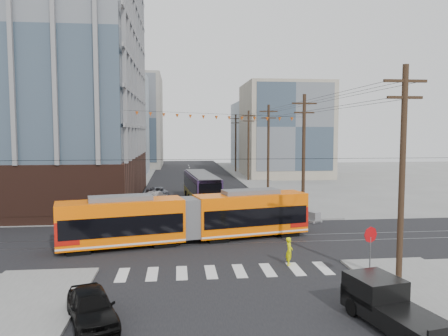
# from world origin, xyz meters

# --- Properties ---
(ground) EXTENTS (160.00, 160.00, 0.00)m
(ground) POSITION_xyz_m (0.00, 0.00, 0.00)
(ground) COLOR slate
(bg_bldg_nw_near) EXTENTS (18.00, 16.00, 18.00)m
(bg_bldg_nw_near) POSITION_xyz_m (-17.00, 52.00, 9.00)
(bg_bldg_nw_near) COLOR #8C99A5
(bg_bldg_nw_near) RESTS_ON ground
(bg_bldg_ne_near) EXTENTS (14.00, 14.00, 16.00)m
(bg_bldg_ne_near) POSITION_xyz_m (16.00, 48.00, 8.00)
(bg_bldg_ne_near) COLOR gray
(bg_bldg_ne_near) RESTS_ON ground
(bg_bldg_nw_far) EXTENTS (16.00, 18.00, 20.00)m
(bg_bldg_nw_far) POSITION_xyz_m (-14.00, 72.00, 10.00)
(bg_bldg_nw_far) COLOR gray
(bg_bldg_nw_far) RESTS_ON ground
(bg_bldg_ne_far) EXTENTS (16.00, 16.00, 14.00)m
(bg_bldg_ne_far) POSITION_xyz_m (18.00, 68.00, 7.00)
(bg_bldg_ne_far) COLOR #8C99A5
(bg_bldg_ne_far) RESTS_ON ground
(utility_pole_near) EXTENTS (0.30, 0.30, 11.00)m
(utility_pole_near) POSITION_xyz_m (8.50, -6.00, 5.50)
(utility_pole_near) COLOR black
(utility_pole_near) RESTS_ON ground
(utility_pole_far) EXTENTS (0.30, 0.30, 11.00)m
(utility_pole_far) POSITION_xyz_m (8.50, 56.00, 5.50)
(utility_pole_far) COLOR black
(utility_pole_far) RESTS_ON ground
(streetcar) EXTENTS (17.64, 6.38, 3.38)m
(streetcar) POSITION_xyz_m (-1.80, 3.71, 1.69)
(streetcar) COLOR #FF6201
(streetcar) RESTS_ON ground
(city_bus) EXTENTS (3.60, 11.96, 3.34)m
(city_bus) POSITION_xyz_m (-0.03, 20.26, 1.67)
(city_bus) COLOR #2A1A3A
(city_bus) RESTS_ON ground
(pickup_truck) EXTENTS (2.83, 5.35, 1.73)m
(pickup_truck) POSITION_xyz_m (5.86, -10.88, 0.86)
(pickup_truck) COLOR black
(pickup_truck) RESTS_ON ground
(black_sedan) EXTENTS (2.98, 4.48, 1.42)m
(black_sedan) POSITION_xyz_m (-6.06, -8.95, 0.71)
(black_sedan) COLOR black
(black_sedan) RESTS_ON ground
(parked_car_silver) EXTENTS (1.59, 4.54, 1.49)m
(parked_car_silver) POSITION_xyz_m (-5.43, 14.53, 0.75)
(parked_car_silver) COLOR #9F9FA0
(parked_car_silver) RESTS_ON ground
(parked_car_white) EXTENTS (3.02, 5.35, 1.46)m
(parked_car_white) POSITION_xyz_m (-5.03, 20.15, 0.73)
(parked_car_white) COLOR beige
(parked_car_white) RESTS_ON ground
(parked_car_grey) EXTENTS (2.98, 4.89, 1.27)m
(parked_car_grey) POSITION_xyz_m (-5.01, 25.47, 0.63)
(parked_car_grey) COLOR slate
(parked_car_grey) RESTS_ON ground
(pedestrian) EXTENTS (0.59, 0.70, 1.64)m
(pedestrian) POSITION_xyz_m (3.82, -2.22, 0.82)
(pedestrian) COLOR #D8D804
(pedestrian) RESTS_ON ground
(stop_sign) EXTENTS (1.08, 1.08, 2.75)m
(stop_sign) POSITION_xyz_m (7.12, -5.65, 1.37)
(stop_sign) COLOR #AB070B
(stop_sign) RESTS_ON ground
(jersey_barrier) EXTENTS (2.78, 4.48, 0.89)m
(jersey_barrier) POSITION_xyz_m (8.30, 10.99, 0.45)
(jersey_barrier) COLOR slate
(jersey_barrier) RESTS_ON ground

